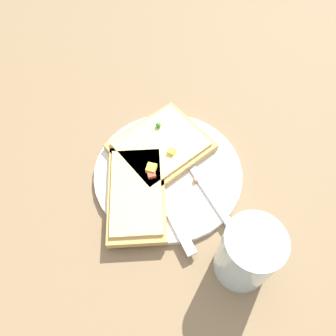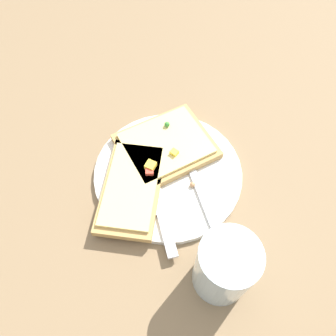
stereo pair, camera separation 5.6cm
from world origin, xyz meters
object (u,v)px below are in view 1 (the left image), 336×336
Objects in this scene: pizza_slice_main at (161,146)px; drinking_glass at (247,254)px; plate at (168,173)px; knife at (169,210)px; fork at (194,171)px; pizza_slice_corner at (137,192)px.

drinking_glass is (0.17, -0.17, 0.04)m from pizza_slice_main.
plate is at bearing 65.81° from pizza_slice_main.
drinking_glass reaches higher than knife.
pizza_slice_main reaches higher than knife.
drinking_glass is at bearing 173.73° from fork.
pizza_slice_main is (-0.04, 0.11, 0.01)m from knife.
pizza_slice_main is 0.24m from drinking_glass.
knife is at bearing -74.59° from plate.
drinking_glass is at bearing 51.27° from pizza_slice_corner.
drinking_glass reaches higher than pizza_slice_corner.
fork is (0.04, 0.01, 0.01)m from plate.
fork is at bearing 12.11° from plate.
pizza_slice_main reaches higher than plate.
pizza_slice_main is (-0.02, 0.04, 0.02)m from plate.
fork is 0.84× the size of pizza_slice_corner.
knife reaches higher than fork.
plate is at bearing 128.67° from pizza_slice_corner.
pizza_slice_corner is at bearing -124.40° from plate.
pizza_slice_main is at bearing 118.88° from plate.
drinking_glass is (0.18, -0.07, 0.04)m from pizza_slice_corner.
pizza_slice_corner is (-0.08, -0.07, 0.01)m from fork.
pizza_slice_corner reaches higher than fork.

